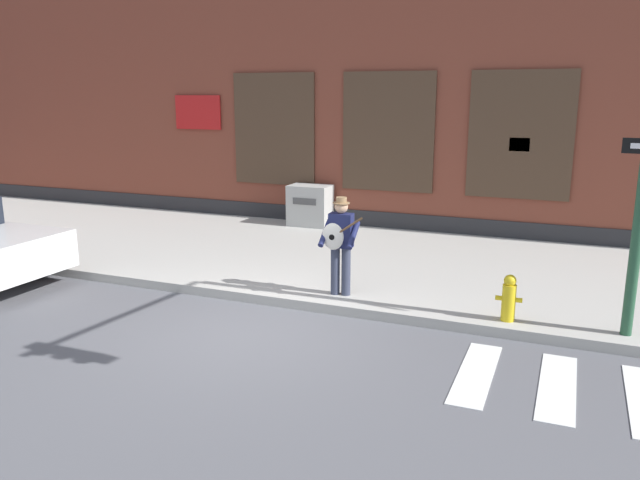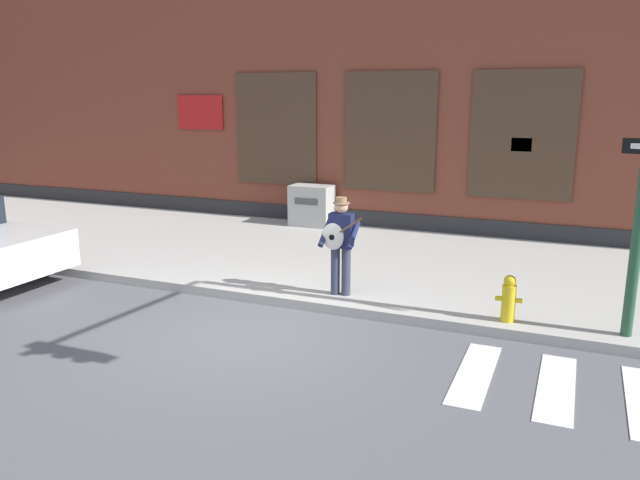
# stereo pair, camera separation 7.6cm
# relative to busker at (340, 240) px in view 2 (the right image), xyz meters

# --- Properties ---
(ground_plane) EXTENTS (160.00, 160.00, 0.00)m
(ground_plane) POSITION_rel_busker_xyz_m (-0.80, -1.70, -1.09)
(ground_plane) COLOR #56565B
(sidewalk) EXTENTS (28.00, 5.94, 0.16)m
(sidewalk) POSITION_rel_busker_xyz_m (-0.80, 2.44, -1.01)
(sidewalk) COLOR #ADAAA3
(sidewalk) RESTS_ON ground
(building_backdrop) EXTENTS (28.00, 4.06, 8.79)m
(building_backdrop) POSITION_rel_busker_xyz_m (-0.80, 7.41, 3.30)
(building_backdrop) COLOR brown
(building_backdrop) RESTS_ON ground
(busker) EXTENTS (0.72, 0.54, 1.63)m
(busker) POSITION_rel_busker_xyz_m (0.00, 0.00, 0.00)
(busker) COLOR #33384C
(busker) RESTS_ON sidewalk
(utility_box) EXTENTS (1.03, 0.70, 1.02)m
(utility_box) POSITION_rel_busker_xyz_m (-2.66, 4.96, -0.42)
(utility_box) COLOR #ADADA8
(utility_box) RESTS_ON sidewalk
(fire_hydrant) EXTENTS (0.38, 0.20, 0.70)m
(fire_hydrant) POSITION_rel_busker_xyz_m (2.71, -0.18, -0.58)
(fire_hydrant) COLOR gold
(fire_hydrant) RESTS_ON sidewalk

